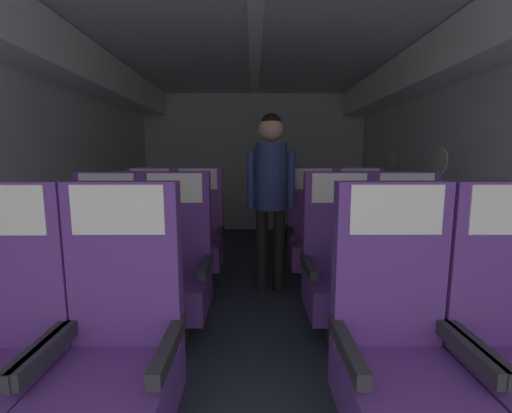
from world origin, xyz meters
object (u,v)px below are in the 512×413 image
at_px(seat_a_right_window, 398,351).
at_px(seat_a_left_aisle, 117,351).
at_px(seat_b_left_aisle, 175,271).
at_px(seat_c_left_aisle, 198,237).
at_px(seat_b_left_window, 106,271).
at_px(flight_attendant, 271,184).
at_px(seat_b_right_window, 340,271).
at_px(seat_c_right_window, 313,237).
at_px(seat_b_right_aisle, 407,270).
at_px(seat_c_right_aisle, 360,237).
at_px(seat_c_left_window, 150,237).

bearing_deg(seat_a_right_window, seat_a_left_aisle, 179.68).
height_order(seat_b_left_aisle, seat_c_left_aisle, same).
height_order(seat_b_left_window, flight_attendant, flight_attendant).
relative_size(seat_b_right_window, seat_c_right_window, 1.00).
distance_m(seat_a_left_aisle, seat_a_right_window, 1.11).
distance_m(seat_a_right_window, seat_b_right_aisle, 1.08).
relative_size(seat_a_left_aisle, seat_b_right_window, 1.00).
distance_m(seat_a_right_window, seat_b_right_window, 0.96).
bearing_deg(seat_c_right_aisle, seat_a_left_aisle, -129.09).
height_order(seat_b_left_window, seat_c_right_window, same).
distance_m(seat_a_left_aisle, seat_c_right_aisle, 2.48).
bearing_deg(seat_c_left_aisle, seat_a_left_aisle, -90.16).
bearing_deg(seat_c_left_window, seat_c_right_aisle, 0.01).
xyz_separation_m(seat_a_right_window, seat_b_right_window, (0.01, 0.96, 0.00)).
xyz_separation_m(seat_b_left_window, seat_b_right_aisle, (2.03, -0.00, 0.00)).
bearing_deg(seat_c_right_window, seat_c_left_aisle, -179.76).
bearing_deg(seat_b_right_aisle, seat_c_left_window, 154.59).
distance_m(seat_a_left_aisle, seat_c_left_aisle, 1.92).
relative_size(seat_a_right_window, seat_b_right_window, 1.00).
xyz_separation_m(seat_b_right_aisle, seat_c_right_window, (-0.47, 0.97, 0.00)).
height_order(seat_b_left_window, seat_c_left_window, same).
relative_size(seat_b_left_aisle, seat_c_left_aisle, 1.00).
distance_m(seat_b_right_window, seat_c_left_window, 1.85).
bearing_deg(seat_a_left_aisle, seat_b_left_aisle, 89.63).
bearing_deg(seat_b_left_window, seat_c_right_window, 31.66).
bearing_deg(seat_b_right_aisle, seat_b_right_window, -178.95).
distance_m(seat_a_right_window, seat_c_left_window, 2.49).
bearing_deg(seat_b_left_aisle, seat_b_right_window, -0.40).
bearing_deg(seat_c_left_window, seat_c_left_aisle, -0.84).
relative_size(seat_b_right_window, seat_c_left_window, 1.00).
xyz_separation_m(seat_a_left_aisle, seat_b_right_aisle, (1.58, 0.96, 0.00)).
xyz_separation_m(seat_b_left_window, seat_b_right_window, (1.57, -0.01, 0.00)).
bearing_deg(seat_b_right_window, flight_attendant, 116.93).
bearing_deg(seat_c_left_aisle, seat_b_right_aisle, -31.38).
height_order(seat_c_right_aisle, flight_attendant, flight_attendant).
xyz_separation_m(seat_b_left_aisle, flight_attendant, (0.69, 0.83, 0.52)).
height_order(seat_a_left_aisle, seat_b_left_window, same).
relative_size(seat_a_left_aisle, flight_attendant, 0.70).
xyz_separation_m(seat_b_left_aisle, seat_c_left_window, (-0.46, 0.97, 0.00)).
bearing_deg(seat_c_right_window, seat_c_right_aisle, 0.30).
bearing_deg(seat_c_left_window, seat_b_right_aisle, -25.41).
bearing_deg(seat_b_left_aisle, flight_attendant, 50.29).
xyz_separation_m(seat_a_right_window, flight_attendant, (-0.41, 1.79, 0.52)).
relative_size(seat_a_right_window, seat_c_right_aisle, 1.00).
bearing_deg(seat_b_left_window, seat_c_right_aisle, 25.53).
height_order(seat_b_left_aisle, seat_b_right_window, same).
bearing_deg(seat_b_left_aisle, seat_a_left_aisle, -90.37).
relative_size(seat_b_left_aisle, seat_c_right_window, 1.00).
xyz_separation_m(seat_c_left_window, flight_attendant, (1.15, -0.14, 0.52)).
height_order(seat_b_right_window, seat_c_left_aisle, same).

